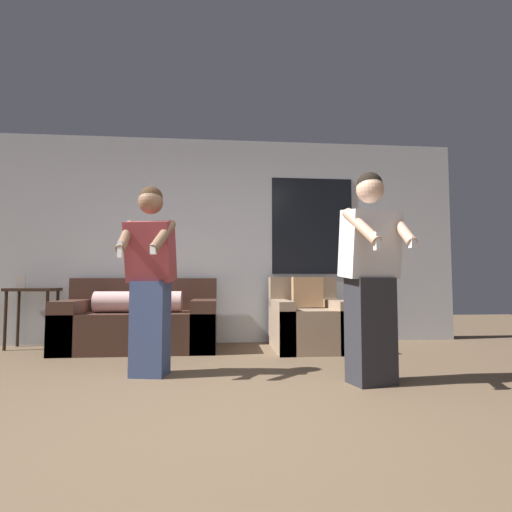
# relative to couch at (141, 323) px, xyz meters

# --- Properties ---
(ground_plane) EXTENTS (14.00, 14.00, 0.00)m
(ground_plane) POSITION_rel_couch_xyz_m (0.97, -2.63, -0.31)
(ground_plane) COLOR brown
(wall_back) EXTENTS (6.35, 0.07, 2.70)m
(wall_back) POSITION_rel_couch_xyz_m (0.99, 0.47, 1.04)
(wall_back) COLOR silver
(wall_back) RESTS_ON ground_plane
(couch) EXTENTS (1.77, 0.86, 0.84)m
(couch) POSITION_rel_couch_xyz_m (0.00, 0.00, 0.00)
(couch) COLOR #472D23
(couch) RESTS_ON ground_plane
(armchair) EXTENTS (0.84, 0.94, 0.85)m
(armchair) POSITION_rel_couch_xyz_m (1.97, -0.13, -0.00)
(armchair) COLOR #937A60
(armchair) RESTS_ON ground_plane
(side_table) EXTENTS (0.54, 0.38, 0.87)m
(side_table) POSITION_rel_couch_xyz_m (-1.32, 0.22, 0.28)
(side_table) COLOR #332319
(side_table) RESTS_ON ground_plane
(person_left) EXTENTS (0.45, 0.54, 1.61)m
(person_left) POSITION_rel_couch_xyz_m (0.34, -1.36, 0.51)
(person_left) COLOR #384770
(person_left) RESTS_ON ground_plane
(person_right) EXTENTS (0.51, 0.55, 1.67)m
(person_right) POSITION_rel_couch_xyz_m (2.11, -1.78, 0.53)
(person_right) COLOR #28282D
(person_right) RESTS_ON ground_plane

